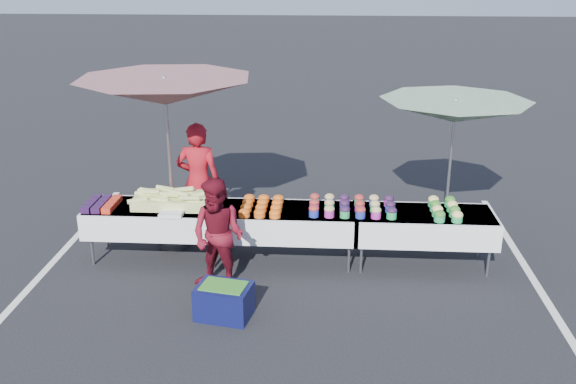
# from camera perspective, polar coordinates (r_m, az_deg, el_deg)

# --- Properties ---
(ground) EXTENTS (80.00, 80.00, 0.00)m
(ground) POSITION_cam_1_polar(r_m,az_deg,el_deg) (8.85, 0.00, -6.09)
(ground) COLOR black
(stripe_left) EXTENTS (0.10, 5.00, 0.00)m
(stripe_left) POSITION_cam_1_polar(r_m,az_deg,el_deg) (9.58, -19.54, -5.18)
(stripe_left) COLOR silver
(stripe_left) RESTS_ON ground
(stripe_right) EXTENTS (0.10, 5.00, 0.00)m
(stripe_right) POSITION_cam_1_polar(r_m,az_deg,el_deg) (9.23, 20.37, -6.28)
(stripe_right) COLOR silver
(stripe_right) RESTS_ON ground
(table_left) EXTENTS (1.86, 0.81, 0.75)m
(table_left) POSITION_cam_1_polar(r_m,az_deg,el_deg) (8.90, -11.65, -2.26)
(table_left) COLOR white
(table_left) RESTS_ON ground
(table_center) EXTENTS (1.86, 0.81, 0.75)m
(table_center) POSITION_cam_1_polar(r_m,az_deg,el_deg) (8.61, 0.00, -2.61)
(table_center) COLOR white
(table_center) RESTS_ON ground
(table_right) EXTENTS (1.86, 0.81, 0.75)m
(table_right) POSITION_cam_1_polar(r_m,az_deg,el_deg) (8.69, 11.95, -2.85)
(table_right) COLOR white
(table_right) RESTS_ON ground
(berry_punnets) EXTENTS (0.40, 0.54, 0.08)m
(berry_punnets) POSITION_cam_1_polar(r_m,az_deg,el_deg) (8.98, -16.22, -1.03)
(berry_punnets) COLOR black
(berry_punnets) RESTS_ON table_left
(corn_pile) EXTENTS (1.16, 0.57, 0.26)m
(corn_pile) POSITION_cam_1_polar(r_m,az_deg,el_deg) (8.79, -10.12, -0.65)
(corn_pile) COLOR #C6D06A
(corn_pile) RESTS_ON table_left
(plastic_bags) EXTENTS (0.30, 0.25, 0.05)m
(plastic_bags) POSITION_cam_1_polar(r_m,az_deg,el_deg) (8.49, -10.30, -1.89)
(plastic_bags) COLOR white
(plastic_bags) RESTS_ON table_left
(carrot_bowls) EXTENTS (0.55, 0.69, 0.11)m
(carrot_bowls) POSITION_cam_1_polar(r_m,az_deg,el_deg) (8.55, -2.35, -1.23)
(carrot_bowls) COLOR #DB5D18
(carrot_bowls) RESTS_ON table_center
(potato_cups) EXTENTS (1.14, 0.58, 0.16)m
(potato_cups) POSITION_cam_1_polar(r_m,az_deg,el_deg) (8.51, 5.72, -1.20)
(potato_cups) COLOR #203099
(potato_cups) RESTS_ON table_right
(bean_baskets) EXTENTS (0.36, 0.68, 0.15)m
(bean_baskets) POSITION_cam_1_polar(r_m,az_deg,el_deg) (8.63, 13.78, -1.44)
(bean_baskets) COLOR green
(bean_baskets) RESTS_ON table_right
(vendor) EXTENTS (0.65, 0.43, 1.74)m
(vendor) POSITION_cam_1_polar(r_m,az_deg,el_deg) (9.35, -7.96, 0.95)
(vendor) COLOR maroon
(vendor) RESTS_ON ground
(customer) EXTENTS (0.84, 0.75, 1.44)m
(customer) POSITION_cam_1_polar(r_m,az_deg,el_deg) (7.87, -6.23, -3.91)
(customer) COLOR #5E0E1B
(customer) RESTS_ON ground
(umbrella_left) EXTENTS (2.98, 2.98, 2.45)m
(umbrella_left) POSITION_cam_1_polar(r_m,az_deg,el_deg) (8.77, -10.87, 8.66)
(umbrella_left) COLOR black
(umbrella_left) RESTS_ON ground
(umbrella_right) EXTENTS (2.35, 2.35, 2.12)m
(umbrella_right) POSITION_cam_1_polar(r_m,az_deg,el_deg) (9.11, 14.60, 6.88)
(umbrella_right) COLOR black
(umbrella_right) RESTS_ON ground
(storage_bin) EXTENTS (0.69, 0.55, 0.40)m
(storage_bin) POSITION_cam_1_polar(r_m,az_deg,el_deg) (7.50, -5.69, -9.56)
(storage_bin) COLOR #0C0F3C
(storage_bin) RESTS_ON ground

